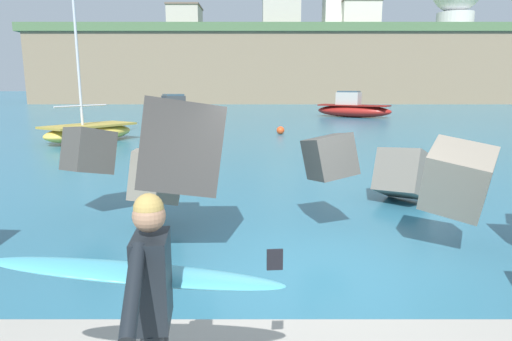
# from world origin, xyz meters

# --- Properties ---
(ground_plane) EXTENTS (400.00, 400.00, 0.00)m
(ground_plane) POSITION_xyz_m (0.00, 0.00, 0.00)
(ground_plane) COLOR #2D6B84
(breakwater_jetty) EXTENTS (30.28, 6.37, 2.54)m
(breakwater_jetty) POSITION_xyz_m (-1.98, 1.03, 1.19)
(breakwater_jetty) COLOR #605B56
(breakwater_jetty) RESTS_ON ground
(surfer_with_board) EXTENTS (2.12, 1.24, 1.78)m
(surfer_with_board) POSITION_xyz_m (-1.34, -3.30, 1.28)
(surfer_with_board) COLOR black
(surfer_with_board) RESTS_ON walkway_path
(boat_near_centre) EXTENTS (4.28, 4.97, 8.09)m
(boat_near_centre) POSITION_xyz_m (-8.62, 14.88, 0.50)
(boat_near_centre) COLOR #EAC64C
(boat_near_centre) RESTS_ON ground
(boat_near_right) EXTENTS (4.11, 5.69, 2.11)m
(boat_near_right) POSITION_xyz_m (-6.32, 24.03, 0.65)
(boat_near_right) COLOR #EAC64C
(boat_near_right) RESTS_ON ground
(boat_mid_centre) EXTENTS (6.52, 4.85, 2.21)m
(boat_mid_centre) POSITION_xyz_m (7.63, 31.50, 0.72)
(boat_mid_centre) COLOR maroon
(boat_mid_centre) RESTS_ON ground
(mooring_buoy_inner) EXTENTS (0.44, 0.44, 0.44)m
(mooring_buoy_inner) POSITION_xyz_m (0.74, 18.23, 0.22)
(mooring_buoy_inner) COLOR #E54C1E
(mooring_buoy_inner) RESTS_ON ground
(mooring_buoy_outer) EXTENTS (0.44, 0.44, 0.44)m
(mooring_buoy_outer) POSITION_xyz_m (-4.38, 26.49, 0.22)
(mooring_buoy_outer) COLOR yellow
(mooring_buoy_outer) RESTS_ON ground
(headland_bluff) EXTENTS (86.01, 34.26, 11.27)m
(headland_bluff) POSITION_xyz_m (8.70, 74.12, 5.66)
(headland_bluff) COLOR #847056
(headland_bluff) RESTS_ON ground
(station_building_west) EXTENTS (6.36, 7.33, 6.19)m
(station_building_west) POSITION_xyz_m (3.52, 70.36, 14.39)
(station_building_west) COLOR #B2ADA3
(station_building_west) RESTS_ON headland_bluff
(station_building_central) EXTENTS (6.46, 4.36, 6.30)m
(station_building_central) POSITION_xyz_m (13.50, 68.87, 14.44)
(station_building_central) COLOR silver
(station_building_central) RESTS_ON headland_bluff
(station_building_east) EXTENTS (6.08, 7.97, 6.01)m
(station_building_east) POSITION_xyz_m (-13.99, 80.27, 14.30)
(station_building_east) COLOR #B2ADA3
(station_building_east) RESTS_ON headland_bluff
(station_building_annex) EXTENTS (6.16, 5.18, 4.55)m
(station_building_annex) POSITION_xyz_m (15.93, 67.41, 13.57)
(station_building_annex) COLOR beige
(station_building_annex) RESTS_ON headland_bluff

